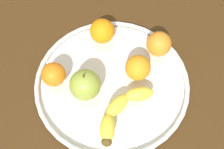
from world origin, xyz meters
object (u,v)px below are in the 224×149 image
Objects in this scene: orange_back_left at (159,44)px; apple at (85,85)px; orange_front_left at (138,68)px; fruit_bowl at (112,82)px; banana at (121,110)px; orange_back_right at (54,74)px; orange_front_right at (102,31)px.

apple is at bearing -5.66° from orange_back_left.
fruit_bowl is at bearing -23.32° from orange_front_left.
apple reaches higher than orange_front_left.
fruit_bowl is at bearing -125.06° from banana.
orange_back_right is 0.92× the size of orange_back_left.
orange_back_right is at bearing -34.26° from orange_front_left.
apple is at bearing 118.13° from orange_back_right.
fruit_bowl is 6.01× the size of orange_back_left.
banana is at bearing 28.95° from orange_front_left.
orange_front_left is (-6.14, 2.65, 4.12)cm from fruit_bowl.
orange_back_left is at bearing -168.06° from orange_front_left.
orange_front_left reaches higher than banana.
fruit_bowl is 8.62cm from apple.
fruit_bowl is at bearing 140.70° from orange_back_right.
orange_front_right is at bearing -170.81° from orange_back_right.
fruit_bowl is 6.16× the size of orange_front_left.
apple is at bearing -81.74° from banana.
orange_front_left is 14.62cm from orange_front_right.
banana is at bearing 62.87° from orange_front_right.
orange_back_right is 0.91× the size of orange_front_right.
orange_back_right is 28.16cm from orange_back_left.
apple is 8.71cm from orange_back_right.
orange_front_right is at bearing -126.31° from banana.
apple is 17.04cm from orange_front_right.
fruit_bowl is 7.85cm from orange_front_left.
orange_back_left reaches higher than banana.
orange_back_left reaches higher than orange_back_right.
apple is (3.06, -9.74, 2.11)cm from banana.
orange_back_left is (-19.23, -7.53, 1.60)cm from banana.
apple is 1.28× the size of orange_back_left.
fruit_bowl is 14.20cm from orange_front_right.
orange_back_left is (-9.08, -1.92, 0.08)cm from orange_front_left.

